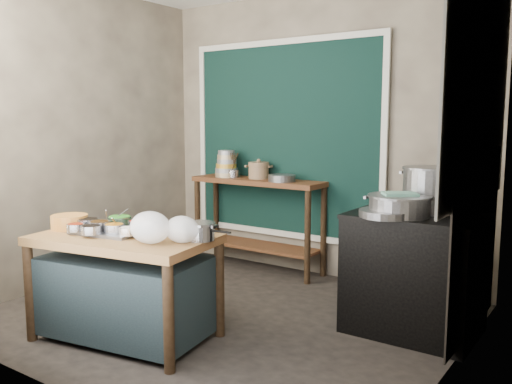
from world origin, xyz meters
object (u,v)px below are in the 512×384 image
Objects in this scene: back_counter at (258,224)px; yellow_basin at (70,222)px; stock_pot at (431,190)px; saucepan at (199,231)px; stove_block at (414,275)px; prep_table at (125,287)px; steamer at (399,205)px; utensil_cup at (233,174)px; ceramic_crock at (259,171)px; condiment_tray at (111,231)px.

yellow_basin is at bearing -96.96° from back_counter.
stock_pot reaches higher than yellow_basin.
saucepan is 0.51× the size of stock_pot.
stock_pot is (0.05, 0.14, 0.62)m from stove_block.
stock_pot reaches higher than prep_table.
utensil_cup is at bearing 158.20° from steamer.
stock_pot reaches higher than utensil_cup.
prep_table is 1.39× the size of stove_block.
steamer is (2.11, -0.85, -0.04)m from utensil_cup.
yellow_basin is (-0.26, -2.09, 0.33)m from back_counter.
steamer is (-0.13, -0.29, -0.09)m from stock_pot.
stove_block is 6.74× the size of utensil_cup.
utensil_cup is at bearing -168.61° from ceramic_crock.
stove_block is 1.97× the size of steamer.
ceramic_crock is at bearing 158.32° from stove_block.
steamer is (1.71, 1.14, 0.19)m from condiment_tray.
stock_pot is at bearing -16.73° from back_counter.
yellow_basin is 1.08m from saucepan.
prep_table is at bearing -139.47° from stock_pot.
prep_table is 4.69× the size of yellow_basin.
steamer is at bearing -26.24° from ceramic_crock.
prep_table is at bearing -167.86° from saucepan.
yellow_basin is (-2.16, -1.36, 0.38)m from stove_block.
condiment_tray is 2.35m from stock_pot.
stove_block is at bearing 35.79° from condiment_tray.
yellow_basin is at bearing -96.69° from ceramic_crock.
saucepan is at bearing -66.79° from ceramic_crock.
prep_table is 2.09m from stove_block.
steamer is (1.83, -0.90, -0.07)m from ceramic_crock.
yellow_basin is (-0.52, -0.06, 0.43)m from prep_table.
steamer is at bearing -21.80° from utensil_cup.
back_counter is 2.02m from saucepan.
back_counter is at bearing 93.19° from condiment_tray.
prep_table is at bearing -74.57° from utensil_cup.
condiment_tray is 3.70× the size of utensil_cup.
ceramic_crock is (-0.80, 1.86, 0.22)m from saucepan.
saucepan is 1.72m from stock_pot.
prep_table is 2.53× the size of condiment_tray.
stove_block is (1.90, -0.73, -0.05)m from back_counter.
stove_block is at bearing 62.19° from steamer.
yellow_basin is 2.15m from ceramic_crock.
back_counter reaches higher than yellow_basin.
back_counter is (-0.26, 2.03, 0.10)m from prep_table.
yellow_basin is at bearing -89.05° from utensil_cup.
yellow_basin is 2.42m from steamer.
yellow_basin reaches higher than condiment_tray.
utensil_cup reaches higher than saucepan.
condiment_tray is 1.08× the size of steamer.
back_counter is at bearing 5.73° from utensil_cup.
stove_block is 2.37m from utensil_cup.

